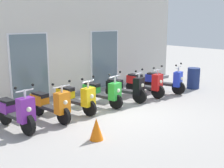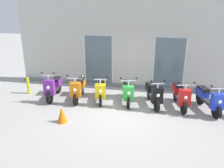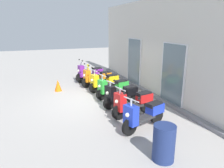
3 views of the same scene
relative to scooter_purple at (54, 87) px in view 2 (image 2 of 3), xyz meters
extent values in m
plane|color=#A8A39E|center=(2.88, -0.77, -0.46)|extent=(40.00, 40.00, 0.00)
cube|color=beige|center=(2.88, 2.10, 1.52)|extent=(10.68, 0.30, 3.97)
cube|color=slate|center=(2.88, 1.85, -0.40)|extent=(10.68, 0.20, 0.12)
cube|color=silver|center=(1.33, 1.93, 0.69)|extent=(1.35, 0.04, 2.30)
cube|color=slate|center=(1.33, 1.91, 0.69)|extent=(1.23, 0.02, 2.22)
cube|color=silver|center=(4.43, 1.93, 0.69)|extent=(1.35, 0.04, 2.30)
cube|color=slate|center=(4.43, 1.91, 0.69)|extent=(1.23, 0.02, 2.22)
cylinder|color=black|center=(0.07, -0.51, -0.20)|extent=(0.19, 0.53, 0.52)
cylinder|color=black|center=(-0.08, 0.55, -0.20)|extent=(0.19, 0.53, 0.52)
cube|color=#2D2D30|center=(0.00, 0.02, -0.10)|extent=(0.35, 0.70, 0.09)
cube|color=purple|center=(0.06, -0.47, 0.15)|extent=(0.41, 0.29, 0.59)
sphere|color=#F2EFCC|center=(0.08, -0.60, 0.19)|extent=(0.12, 0.12, 0.12)
cube|color=purple|center=(-0.06, 0.45, 0.05)|extent=(0.37, 0.56, 0.28)
cube|color=black|center=(-0.06, 0.41, 0.19)|extent=(0.32, 0.51, 0.11)
cylinder|color=silver|center=(0.06, -0.47, 0.53)|extent=(0.06, 0.06, 0.22)
cylinder|color=silver|center=(0.06, -0.47, 0.62)|extent=(0.46, 0.10, 0.04)
sphere|color=black|center=(0.29, -0.44, 0.72)|extent=(0.07, 0.07, 0.07)
sphere|color=black|center=(-0.16, -0.50, 0.72)|extent=(0.07, 0.07, 0.07)
cylinder|color=black|center=(1.09, -0.46, -0.22)|extent=(0.17, 0.49, 0.48)
cylinder|color=black|center=(0.93, 0.68, -0.22)|extent=(0.17, 0.49, 0.48)
cube|color=#2D2D30|center=(1.01, 0.11, -0.12)|extent=(0.36, 0.74, 0.09)
cube|color=orange|center=(1.08, -0.42, 0.12)|extent=(0.41, 0.29, 0.56)
sphere|color=#F2EFCC|center=(1.10, -0.55, 0.16)|extent=(0.12, 0.12, 0.12)
cube|color=orange|center=(0.94, 0.58, 0.03)|extent=(0.37, 0.56, 0.28)
cube|color=black|center=(0.95, 0.54, 0.17)|extent=(0.32, 0.51, 0.11)
cylinder|color=silver|center=(1.08, -0.42, 0.48)|extent=(0.06, 0.06, 0.19)
cylinder|color=silver|center=(1.08, -0.42, 0.55)|extent=(0.54, 0.11, 0.04)
sphere|color=black|center=(1.35, -0.38, 0.65)|extent=(0.07, 0.07, 0.07)
sphere|color=black|center=(0.81, -0.46, 0.65)|extent=(0.07, 0.07, 0.07)
cylinder|color=black|center=(2.01, -0.34, -0.23)|extent=(0.18, 0.48, 0.48)
cylinder|color=black|center=(1.79, 0.70, -0.23)|extent=(0.18, 0.48, 0.48)
cube|color=#2D2D30|center=(1.90, 0.18, -0.13)|extent=(0.39, 0.70, 0.09)
cube|color=yellow|center=(2.00, -0.31, 0.10)|extent=(0.42, 0.31, 0.52)
sphere|color=#F2EFCC|center=(2.03, -0.43, 0.14)|extent=(0.12, 0.12, 0.12)
cube|color=yellow|center=(1.81, 0.60, 0.07)|extent=(0.40, 0.57, 0.28)
cube|color=black|center=(1.82, 0.56, 0.21)|extent=(0.35, 0.52, 0.11)
cylinder|color=silver|center=(2.00, -0.31, 0.45)|extent=(0.06, 0.06, 0.23)
cylinder|color=silver|center=(2.00, -0.31, 0.55)|extent=(0.46, 0.13, 0.04)
sphere|color=black|center=(2.23, -0.26, 0.65)|extent=(0.07, 0.07, 0.07)
sphere|color=black|center=(1.77, -0.35, 0.65)|extent=(0.07, 0.07, 0.07)
cylinder|color=black|center=(3.03, -0.32, -0.23)|extent=(0.19, 0.48, 0.47)
cylinder|color=black|center=(2.79, 0.74, -0.23)|extent=(0.19, 0.48, 0.47)
cube|color=#2D2D30|center=(2.91, 0.21, -0.13)|extent=(0.40, 0.71, 0.09)
cube|color=green|center=(3.02, -0.28, 0.09)|extent=(0.42, 0.32, 0.52)
sphere|color=#F2EFCC|center=(3.05, -0.41, 0.13)|extent=(0.12, 0.12, 0.12)
cube|color=green|center=(2.82, 0.64, 0.04)|extent=(0.41, 0.57, 0.28)
cube|color=black|center=(2.82, 0.60, 0.18)|extent=(0.36, 0.53, 0.11)
cylinder|color=silver|center=(3.02, -0.28, 0.46)|extent=(0.06, 0.06, 0.24)
cylinder|color=silver|center=(3.02, -0.28, 0.55)|extent=(0.54, 0.15, 0.04)
sphere|color=black|center=(3.29, -0.22, 0.65)|extent=(0.07, 0.07, 0.07)
sphere|color=black|center=(2.75, -0.34, 0.65)|extent=(0.07, 0.07, 0.07)
cylinder|color=black|center=(4.04, -0.36, -0.22)|extent=(0.24, 0.50, 0.49)
cylinder|color=black|center=(3.73, 0.68, -0.22)|extent=(0.24, 0.50, 0.49)
cube|color=#2D2D30|center=(3.89, 0.16, -0.12)|extent=(0.44, 0.72, 0.09)
cube|color=black|center=(4.03, -0.32, 0.12)|extent=(0.43, 0.34, 0.55)
sphere|color=#F2EFCC|center=(4.06, -0.45, 0.16)|extent=(0.12, 0.12, 0.12)
cube|color=black|center=(3.76, 0.59, 0.04)|extent=(0.43, 0.58, 0.28)
cube|color=black|center=(3.77, 0.55, 0.18)|extent=(0.38, 0.53, 0.11)
cylinder|color=silver|center=(4.03, -0.32, 0.47)|extent=(0.06, 0.06, 0.18)
cylinder|color=silver|center=(4.03, -0.32, 0.54)|extent=(0.43, 0.16, 0.04)
sphere|color=black|center=(4.24, -0.26, 0.64)|extent=(0.07, 0.07, 0.07)
sphere|color=black|center=(3.82, -0.39, 0.64)|extent=(0.07, 0.07, 0.07)
cylinder|color=black|center=(4.94, -0.37, -0.22)|extent=(0.19, 0.50, 0.49)
cylinder|color=black|center=(4.75, 0.72, -0.22)|extent=(0.19, 0.50, 0.49)
cube|color=#2D2D30|center=(4.85, 0.17, -0.12)|extent=(0.38, 0.72, 0.09)
cube|color=red|center=(4.94, -0.33, 0.12)|extent=(0.42, 0.30, 0.56)
sphere|color=#F2EFCC|center=(4.96, -0.46, 0.16)|extent=(0.12, 0.12, 0.12)
cube|color=red|center=(4.77, 0.62, 0.10)|extent=(0.39, 0.56, 0.28)
cube|color=black|center=(4.77, 0.58, 0.24)|extent=(0.34, 0.52, 0.11)
cylinder|color=silver|center=(4.94, -0.33, 0.47)|extent=(0.06, 0.06, 0.19)
cylinder|color=silver|center=(4.94, -0.33, 0.55)|extent=(0.54, 0.13, 0.04)
sphere|color=black|center=(5.20, -0.29, 0.65)|extent=(0.07, 0.07, 0.07)
sphere|color=black|center=(4.67, -0.38, 0.65)|extent=(0.07, 0.07, 0.07)
cylinder|color=black|center=(5.96, -0.49, -0.22)|extent=(0.25, 0.49, 0.49)
cylinder|color=black|center=(5.61, 0.59, -0.22)|extent=(0.25, 0.49, 0.49)
cube|color=#2D2D30|center=(5.79, 0.05, -0.12)|extent=(0.47, 0.75, 0.09)
cube|color=#1E38C6|center=(5.95, -0.45, 0.11)|extent=(0.44, 0.35, 0.54)
sphere|color=#F2EFCC|center=(5.99, -0.57, 0.15)|extent=(0.12, 0.12, 0.12)
cube|color=#1E38C6|center=(5.64, 0.49, 0.05)|extent=(0.45, 0.59, 0.28)
cube|color=black|center=(5.65, 0.45, 0.19)|extent=(0.40, 0.54, 0.11)
cylinder|color=silver|center=(5.95, -0.45, 0.47)|extent=(0.06, 0.06, 0.21)
cylinder|color=silver|center=(5.95, -0.45, 0.55)|extent=(0.53, 0.21, 0.04)
sphere|color=black|center=(5.69, -0.54, 0.65)|extent=(0.07, 0.07, 0.07)
cone|color=orange|center=(1.14, -1.80, -0.20)|extent=(0.32, 0.32, 0.52)
cylinder|color=yellow|center=(-1.26, 0.23, -0.11)|extent=(0.12, 0.12, 0.70)
camera|label=1|loc=(-2.64, -6.75, 2.22)|focal=46.38mm
camera|label=2|loc=(4.03, -7.76, 3.05)|focal=36.40mm
camera|label=3|loc=(10.65, -2.77, 2.41)|focal=33.88mm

